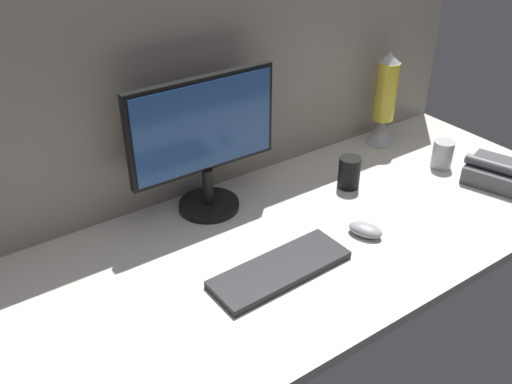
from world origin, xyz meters
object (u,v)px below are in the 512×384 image
(desk_phone, at_px, (499,173))
(mug_black_travel, at_px, (349,172))
(mouse, at_px, (365,230))
(keyboard, at_px, (280,269))
(lava_lamp, at_px, (384,106))
(mug_steel, at_px, (442,154))
(monitor, at_px, (204,138))

(desk_phone, bearing_deg, mug_black_travel, 148.68)
(mug_black_travel, xyz_separation_m, desk_phone, (0.41, -0.25, -0.02))
(desk_phone, bearing_deg, mouse, 176.78)
(keyboard, bearing_deg, desk_phone, -4.25)
(mouse, height_order, mug_black_travel, mug_black_travel)
(mouse, distance_m, desk_phone, 0.55)
(lava_lamp, bearing_deg, desk_phone, -75.91)
(mug_steel, distance_m, desk_phone, 0.18)
(monitor, relative_size, lava_lamp, 1.33)
(mouse, distance_m, mug_steel, 0.51)
(mug_steel, xyz_separation_m, mug_black_travel, (-0.35, 0.08, 0.00))
(keyboard, xyz_separation_m, mug_black_travel, (0.43, 0.21, 0.04))
(monitor, xyz_separation_m, desk_phone, (0.84, -0.40, -0.19))
(mug_steel, bearing_deg, keyboard, -170.22)
(keyboard, relative_size, mug_black_travel, 3.63)
(keyboard, distance_m, mouse, 0.29)
(keyboard, relative_size, mouse, 3.85)
(monitor, bearing_deg, mug_steel, -16.83)
(monitor, xyz_separation_m, keyboard, (-0.00, -0.37, -0.22))
(mug_black_travel, bearing_deg, monitor, 160.33)
(mug_black_travel, bearing_deg, desk_phone, -31.32)
(monitor, bearing_deg, mouse, -52.59)
(mug_black_travel, bearing_deg, mouse, -122.41)
(lava_lamp, bearing_deg, mug_steel, -81.46)
(monitor, height_order, mouse, monitor)
(monitor, distance_m, desk_phone, 0.95)
(keyboard, height_order, mug_steel, mug_steel)
(desk_phone, bearing_deg, keyboard, 177.52)
(monitor, distance_m, mug_black_travel, 0.48)
(monitor, height_order, mug_steel, monitor)
(mug_black_travel, distance_m, lava_lamp, 0.36)
(mouse, relative_size, lava_lamp, 0.28)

